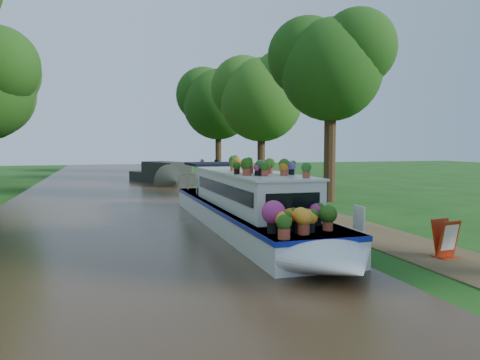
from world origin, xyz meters
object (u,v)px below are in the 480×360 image
sandwich_board (446,240)px  plant_boat (249,205)px  second_boat (166,175)px  pedestrian_dark (217,170)px  pedestrian_pink (203,170)px

sandwich_board → plant_boat: bearing=117.9°
plant_boat → second_boat: plant_boat is taller
plant_boat → second_boat: 19.60m
sandwich_board → pedestrian_dark: 26.09m
pedestrian_pink → pedestrian_dark: (1.33, 1.06, -0.04)m
plant_boat → sandwich_board: bearing=-53.4°
pedestrian_dark → sandwich_board: bearing=-92.3°
sandwich_board → pedestrian_pink: pedestrian_pink is taller
plant_boat → pedestrian_pink: bearing=82.1°
pedestrian_pink → plant_boat: bearing=-122.1°
pedestrian_dark → pedestrian_pink: bearing=-142.1°
plant_boat → sandwich_board: plant_boat is taller
pedestrian_pink → pedestrian_dark: bearing=14.4°
plant_boat → pedestrian_dark: (4.15, 21.43, -0.05)m
plant_boat → sandwich_board: (3.45, -4.65, -0.42)m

